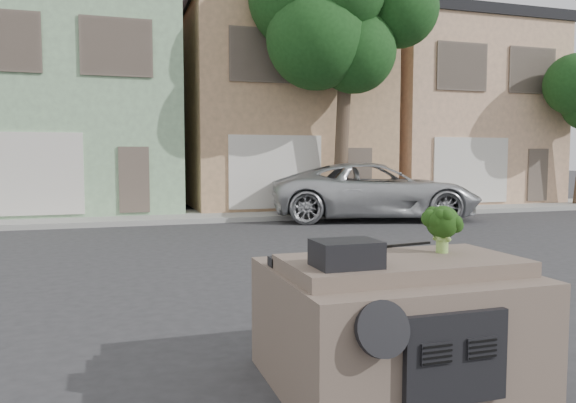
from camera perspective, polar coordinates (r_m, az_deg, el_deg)
name	(u,v)px	position (r m, az deg, el deg)	size (l,w,h in m)	color
ground_plane	(286,299)	(7.77, -0.22, -9.92)	(120.00, 120.00, 0.00)	#303033
sidewalk	(186,216)	(17.92, -10.36, -1.49)	(40.00, 3.00, 0.15)	gray
townhouse_mint	(71,105)	(21.79, -21.17, 9.08)	(7.20, 8.20, 7.55)	#8BB288
townhouse_tan	(272,111)	(22.64, -1.60, 9.21)	(7.20, 8.20, 7.55)	tan
townhouse_beige	(436,115)	(25.74, 14.84, 8.50)	(7.20, 8.20, 7.55)	tan
silver_pickup	(374,219)	(17.66, 8.77, -1.81)	(2.93, 6.36, 1.77)	#B4B6BA
tree_near	(342,85)	(18.61, 5.53, 11.67)	(4.40, 4.00, 8.50)	#173F16
car_dashboard	(392,320)	(4.95, 10.50, -11.76)	(2.00, 1.80, 1.12)	brown
instrument_hump	(346,254)	(4.24, 5.92, -5.28)	(0.48, 0.38, 0.20)	black
wiper_arm	(400,245)	(5.28, 11.32, -4.38)	(0.70, 0.03, 0.02)	black
broccoli	(442,229)	(5.00, 15.42, -2.67)	(0.34, 0.34, 0.42)	black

